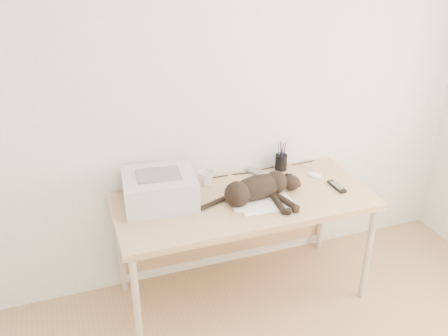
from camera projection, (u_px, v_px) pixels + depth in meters
name	position (u px, v px, depth m)	size (l,w,h in m)	color
wall_back	(225.00, 94.00, 3.13)	(3.50, 3.50, 0.00)	white
desk	(239.00, 210.00, 3.21)	(1.60, 0.70, 0.74)	tan
printer	(159.00, 189.00, 2.98)	(0.46, 0.40, 0.20)	silver
papers	(263.00, 202.00, 3.03)	(0.39, 0.31, 0.01)	white
cat	(256.00, 190.00, 3.03)	(0.72, 0.34, 0.16)	black
mug	(206.00, 178.00, 3.21)	(0.10, 0.10, 0.09)	silver
pen_cup	(281.00, 162.00, 3.40)	(0.08, 0.08, 0.21)	black
remote_grey	(260.00, 174.00, 3.34)	(0.05, 0.19, 0.02)	slate
remote_black	(337.00, 187.00, 3.19)	(0.04, 0.16, 0.02)	black
mouse	(314.00, 173.00, 3.34)	(0.07, 0.11, 0.04)	white
cable_tangle	(227.00, 176.00, 3.33)	(1.36, 0.07, 0.01)	black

